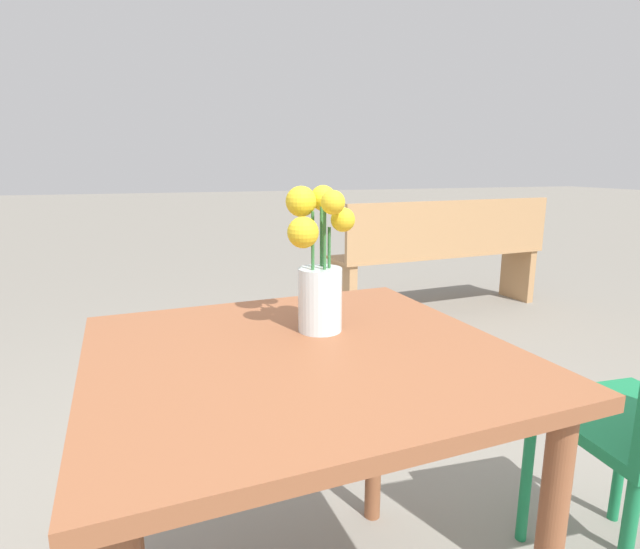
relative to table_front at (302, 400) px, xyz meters
The scene contains 3 objects.
table_front is the anchor object (origin of this frame).
flower_vase 0.28m from the table_front, 56.10° to the left, with size 0.15×0.15×0.32m.
bench_near 2.91m from the table_front, 52.69° to the left, with size 1.75×0.50×0.85m.
Camera 1 is at (-0.26, -0.92, 1.10)m, focal length 28.00 mm.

